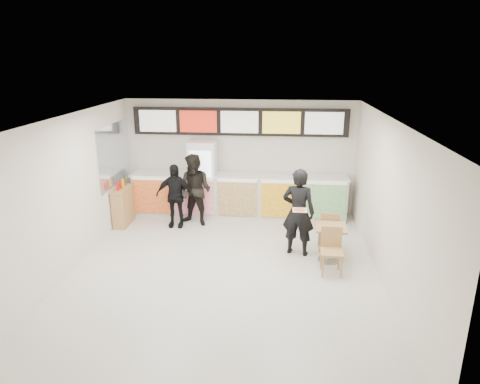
# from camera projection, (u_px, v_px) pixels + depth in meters

# --- Properties ---
(floor) EXTENTS (7.00, 7.00, 0.00)m
(floor) POSITION_uv_depth(u_px,v_px,m) (224.00, 272.00, 8.39)
(floor) COLOR beige
(floor) RESTS_ON ground
(ceiling) EXTENTS (7.00, 7.00, 0.00)m
(ceiling) POSITION_uv_depth(u_px,v_px,m) (222.00, 119.00, 7.48)
(ceiling) COLOR white
(ceiling) RESTS_ON wall_back
(wall_back) EXTENTS (6.00, 0.00, 6.00)m
(wall_back) POSITION_uv_depth(u_px,v_px,m) (240.00, 157.00, 11.26)
(wall_back) COLOR silver
(wall_back) RESTS_ON floor
(wall_left) EXTENTS (0.00, 7.00, 7.00)m
(wall_left) POSITION_uv_depth(u_px,v_px,m) (68.00, 195.00, 8.19)
(wall_left) COLOR silver
(wall_left) RESTS_ON floor
(wall_right) EXTENTS (0.00, 7.00, 7.00)m
(wall_right) POSITION_uv_depth(u_px,v_px,m) (388.00, 205.00, 7.68)
(wall_right) COLOR silver
(wall_right) RESTS_ON floor
(service_counter) EXTENTS (5.56, 0.77, 1.14)m
(service_counter) POSITION_uv_depth(u_px,v_px,m) (239.00, 196.00, 11.15)
(service_counter) COLOR silver
(service_counter) RESTS_ON floor
(menu_board) EXTENTS (5.50, 0.14, 0.70)m
(menu_board) POSITION_uv_depth(u_px,v_px,m) (240.00, 122.00, 10.88)
(menu_board) COLOR black
(menu_board) RESTS_ON wall_back
(drinks_fridge) EXTENTS (0.70, 0.67, 2.00)m
(drinks_fridge) POSITION_uv_depth(u_px,v_px,m) (203.00, 179.00, 11.12)
(drinks_fridge) COLOR white
(drinks_fridge) RESTS_ON floor
(mirror_panel) EXTENTS (0.01, 2.00, 1.50)m
(mirror_panel) POSITION_uv_depth(u_px,v_px,m) (115.00, 155.00, 10.44)
(mirror_panel) COLOR #B2B7BF
(mirror_panel) RESTS_ON wall_left
(customer_main) EXTENTS (0.78, 0.61, 1.88)m
(customer_main) POSITION_uv_depth(u_px,v_px,m) (298.00, 212.00, 8.91)
(customer_main) COLOR black
(customer_main) RESTS_ON floor
(customer_left) EXTENTS (1.04, 0.92, 1.79)m
(customer_left) POSITION_uv_depth(u_px,v_px,m) (195.00, 190.00, 10.51)
(customer_left) COLOR black
(customer_left) RESTS_ON floor
(customer_mid) EXTENTS (0.93, 0.39, 1.59)m
(customer_mid) POSITION_uv_depth(u_px,v_px,m) (175.00, 196.00, 10.44)
(customer_mid) COLOR black
(customer_mid) RESTS_ON floor
(pizza_slice) EXTENTS (0.36, 0.36, 0.02)m
(pizza_slice) POSITION_uv_depth(u_px,v_px,m) (300.00, 210.00, 8.42)
(pizza_slice) COLOR beige
(pizza_slice) RESTS_ON customer_main
(cafe_table) EXTENTS (0.64, 1.57, 0.91)m
(cafe_table) POSITION_uv_depth(u_px,v_px,m) (330.00, 237.00, 8.71)
(cafe_table) COLOR tan
(cafe_table) RESTS_ON floor
(condiment_ledge) EXTENTS (0.34, 0.85, 1.13)m
(condiment_ledge) POSITION_uv_depth(u_px,v_px,m) (123.00, 206.00, 10.65)
(condiment_ledge) COLOR tan
(condiment_ledge) RESTS_ON floor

